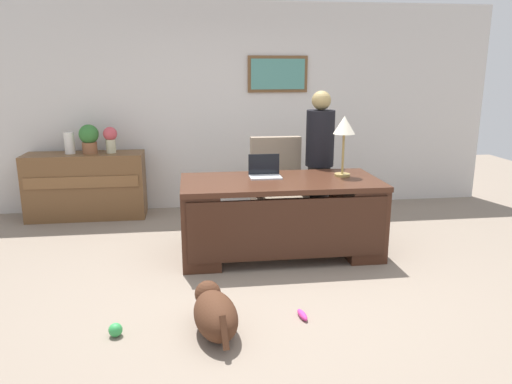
{
  "coord_description": "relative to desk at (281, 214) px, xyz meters",
  "views": [
    {
      "loc": [
        -0.62,
        -3.98,
        1.83
      ],
      "look_at": [
        -0.05,
        0.3,
        0.75
      ],
      "focal_mm": 34.11,
      "sensor_mm": 36.0,
      "label": 1
    }
  ],
  "objects": [
    {
      "name": "desk_lamp",
      "position": [
        0.66,
        0.12,
        0.83
      ],
      "size": [
        0.22,
        0.22,
        0.61
      ],
      "color": "#9E8447",
      "rests_on": "desk"
    },
    {
      "name": "person_standing",
      "position": [
        0.58,
        0.72,
        0.4
      ],
      "size": [
        0.32,
        0.32,
        1.62
      ],
      "color": "#262323",
      "rests_on": "ground_plane"
    },
    {
      "name": "desk",
      "position": [
        0.0,
        0.0,
        0.0
      ],
      "size": [
        1.97,
        0.92,
        0.78
      ],
      "color": "#422316",
      "rests_on": "ground_plane"
    },
    {
      "name": "armchair",
      "position": [
        0.12,
        0.87,
        0.05
      ],
      "size": [
        0.6,
        0.59,
        1.07
      ],
      "color": "gray",
      "rests_on": "ground_plane"
    },
    {
      "name": "vase_with_flowers",
      "position": [
        -1.87,
        1.62,
        0.59
      ],
      "size": [
        0.17,
        0.17,
        0.33
      ],
      "color": "#C0BD98",
      "rests_on": "credenza"
    },
    {
      "name": "laptop",
      "position": [
        -0.14,
        0.19,
        0.41
      ],
      "size": [
        0.32,
        0.22,
        0.23
      ],
      "color": "#B2B5BA",
      "rests_on": "desk"
    },
    {
      "name": "potted_plant",
      "position": [
        -2.12,
        1.62,
        0.6
      ],
      "size": [
        0.24,
        0.24,
        0.36
      ],
      "color": "brown",
      "rests_on": "credenza"
    },
    {
      "name": "ground_plane",
      "position": [
        -0.25,
        -0.63,
        -0.43
      ],
      "size": [
        12.0,
        12.0,
        0.0
      ],
      "primitive_type": "plane",
      "color": "gray"
    },
    {
      "name": "back_wall",
      "position": [
        -0.24,
        1.97,
        0.93
      ],
      "size": [
        7.0,
        0.16,
        2.7
      ],
      "color": "silver",
      "rests_on": "ground_plane"
    },
    {
      "name": "dog_toy_bone",
      "position": [
        -0.07,
        -1.32,
        -0.4
      ],
      "size": [
        0.07,
        0.17,
        0.05
      ],
      "primitive_type": "ellipsoid",
      "rotation": [
        0.0,
        0.0,
        1.72
      ],
      "color": "#D8338C",
      "rests_on": "ground_plane"
    },
    {
      "name": "vase_empty",
      "position": [
        -2.36,
        1.62,
        0.53
      ],
      "size": [
        0.13,
        0.13,
        0.27
      ],
      "primitive_type": "cylinder",
      "color": "silver",
      "rests_on": "credenza"
    },
    {
      "name": "credenza",
      "position": [
        -2.21,
        1.62,
        -0.01
      ],
      "size": [
        1.45,
        0.5,
        0.83
      ],
      "color": "brown",
      "rests_on": "ground_plane"
    },
    {
      "name": "dog_toy_ball",
      "position": [
        -1.44,
        -1.4,
        -0.38
      ],
      "size": [
        0.1,
        0.1,
        0.1
      ],
      "primitive_type": "sphere",
      "color": "green",
      "rests_on": "ground_plane"
    },
    {
      "name": "dog_lying",
      "position": [
        -0.74,
        -1.44,
        -0.27
      ],
      "size": [
        0.38,
        0.73,
        0.3
      ],
      "color": "#472819",
      "rests_on": "ground_plane"
    }
  ]
}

